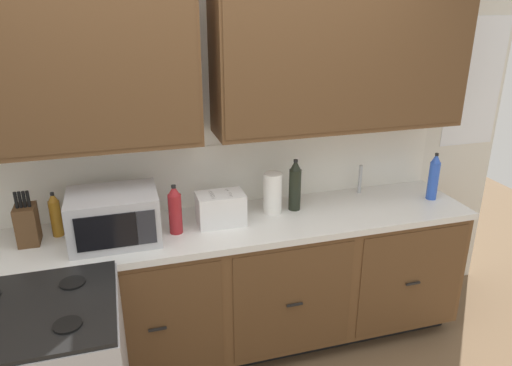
% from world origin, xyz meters
% --- Properties ---
extents(wall_unit, '(4.41, 0.40, 2.56)m').
position_xyz_m(wall_unit, '(0.00, 0.50, 1.67)').
color(wall_unit, silver).
rests_on(wall_unit, ground_plane).
extents(counter_run, '(3.24, 0.64, 0.92)m').
position_xyz_m(counter_run, '(0.00, 0.30, 0.47)').
color(counter_run, black).
rests_on(counter_run, ground_plane).
extents(microwave, '(0.48, 0.37, 0.28)m').
position_xyz_m(microwave, '(-0.57, 0.27, 1.06)').
color(microwave, '#B7B7BC').
rests_on(microwave, counter_run).
extents(toaster, '(0.28, 0.18, 0.19)m').
position_xyz_m(toaster, '(0.04, 0.31, 1.01)').
color(toaster, white).
rests_on(toaster, counter_run).
extents(knife_block, '(0.11, 0.14, 0.31)m').
position_xyz_m(knife_block, '(-1.03, 0.36, 1.03)').
color(knife_block, '#52361E').
rests_on(knife_block, counter_run).
extents(sink_faucet, '(0.02, 0.02, 0.20)m').
position_xyz_m(sink_faucet, '(1.06, 0.51, 1.02)').
color(sink_faucet, '#B2B5BA').
rests_on(sink_faucet, counter_run).
extents(paper_towel_roll, '(0.12, 0.12, 0.26)m').
position_xyz_m(paper_towel_roll, '(0.38, 0.37, 1.05)').
color(paper_towel_roll, white).
rests_on(paper_towel_roll, counter_run).
extents(bottle_red, '(0.08, 0.08, 0.29)m').
position_xyz_m(bottle_red, '(-0.23, 0.26, 1.06)').
color(bottle_red, maroon).
rests_on(bottle_red, counter_run).
extents(bottle_dark, '(0.08, 0.08, 0.33)m').
position_xyz_m(bottle_dark, '(0.53, 0.38, 1.08)').
color(bottle_dark, black).
rests_on(bottle_dark, counter_run).
extents(bottle_blue, '(0.07, 0.07, 0.32)m').
position_xyz_m(bottle_blue, '(1.48, 0.28, 1.07)').
color(bottle_blue, blue).
rests_on(bottle_blue, counter_run).
extents(bottle_amber, '(0.06, 0.06, 0.26)m').
position_xyz_m(bottle_amber, '(-0.88, 0.41, 1.05)').
color(bottle_amber, '#9E6619').
rests_on(bottle_amber, counter_run).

